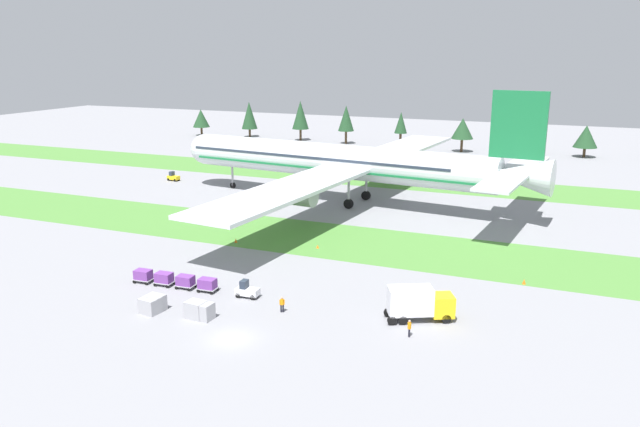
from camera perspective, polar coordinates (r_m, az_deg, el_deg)
ground_plane at (r=61.63m, az=-8.08°, el=-11.30°), size 400.00×400.00×0.00m
grass_strip_near at (r=90.11m, az=2.76°, el=-2.64°), size 320.00×16.64×0.01m
grass_strip_far at (r=132.34m, az=9.41°, el=2.82°), size 320.00×16.64×0.01m
airliner at (r=111.62m, az=2.58°, el=4.73°), size 70.04×86.03×20.97m
baggage_tug at (r=70.72m, az=-6.72°, el=-7.01°), size 2.66×1.42×1.97m
cargo_dolly_lead at (r=72.94m, az=-10.29°, el=-6.38°), size 2.27×1.60×1.55m
cargo_dolly_second at (r=74.36m, az=-12.24°, el=-6.06°), size 2.27×1.60×1.55m
cargo_dolly_third at (r=75.87m, az=-14.12°, el=-5.75°), size 2.27×1.60×1.55m
cargo_dolly_fourth at (r=77.45m, az=-15.91°, el=-5.45°), size 2.27×1.60×1.55m
catering_truck at (r=64.94m, az=9.06°, el=-8.05°), size 7.25×5.18×3.58m
pushback_tractor at (r=135.87m, az=-13.32°, el=3.28°), size 2.73×1.57×1.97m
ground_crew_marshaller at (r=66.50m, az=-3.50°, el=-8.26°), size 0.50×0.36×1.74m
ground_crew_loader at (r=61.67m, az=8.19°, el=-10.31°), size 0.36×0.54×1.74m
uld_container_0 at (r=68.61m, az=-15.34°, el=-8.15°), size 2.19×1.85×1.66m
uld_container_1 at (r=69.15m, az=-14.89°, el=-7.92°), size 2.11×1.73×1.70m
uld_container_2 at (r=65.93m, az=-10.67°, el=-8.79°), size 2.08×1.70×1.74m
uld_container_3 at (r=66.39m, az=-11.31°, el=-8.63°), size 2.15×1.80×1.79m
taxiway_marker_0 at (r=78.06m, az=18.21°, el=-5.95°), size 0.44×0.44×0.61m
taxiway_marker_1 at (r=87.29m, az=-0.22°, el=-3.05°), size 0.44×0.44×0.46m
taxiway_marker_2 at (r=90.64m, az=-7.73°, el=-2.46°), size 0.44×0.44×0.59m
distant_tree_line at (r=176.45m, az=12.48°, el=7.81°), size 172.04×10.95×12.02m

